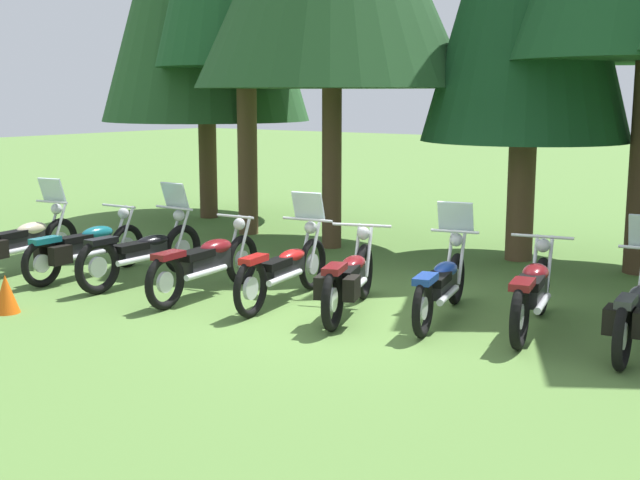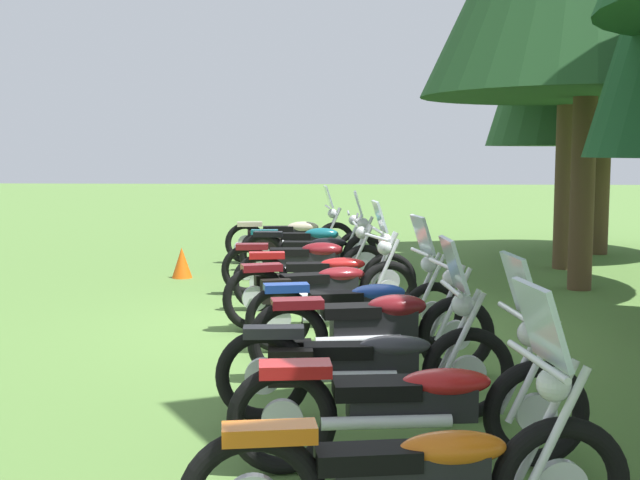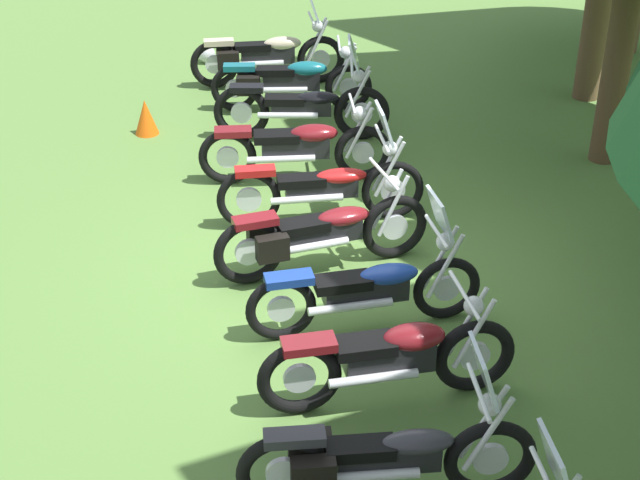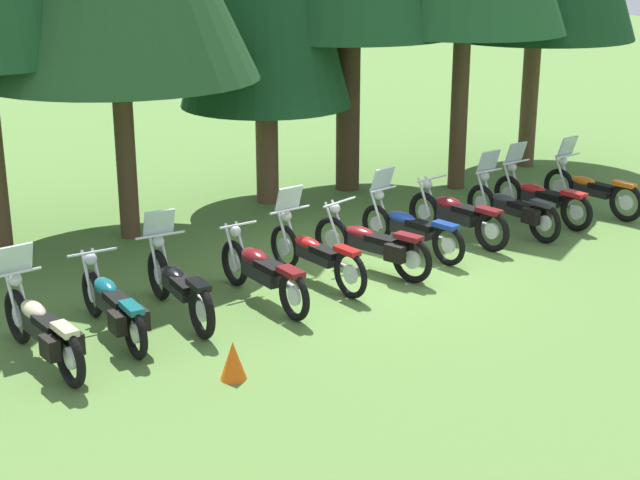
{
  "view_description": "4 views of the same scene",
  "coord_description": "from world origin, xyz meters",
  "px_view_note": "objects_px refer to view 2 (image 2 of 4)",
  "views": [
    {
      "loc": [
        5.46,
        -8.33,
        2.66
      ],
      "look_at": [
        -0.6,
        0.2,
        0.82
      ],
      "focal_mm": 46.85,
      "sensor_mm": 36.0,
      "label": 1
    },
    {
      "loc": [
        9.15,
        0.46,
        1.98
      ],
      "look_at": [
        -0.72,
        -0.12,
        0.91
      ],
      "focal_mm": 46.01,
      "sensor_mm": 36.0,
      "label": 2
    },
    {
      "loc": [
        8.44,
        0.01,
        5.26
      ],
      "look_at": [
        0.58,
        -0.07,
        0.68
      ],
      "focal_mm": 53.66,
      "sensor_mm": 36.0,
      "label": 3
    },
    {
      "loc": [
        -7.57,
        -11.9,
        5.07
      ],
      "look_at": [
        -1.13,
        -0.46,
        0.81
      ],
      "focal_mm": 53.46,
      "sensor_mm": 36.0,
      "label": 4
    }
  ],
  "objects_px": {
    "motorcycle_5": "(319,287)",
    "motorcycle_1": "(306,244)",
    "motorcycle_0": "(289,236)",
    "dropped_helmet": "(241,248)",
    "motorcycle_2": "(316,251)",
    "motorcycle_6": "(360,305)",
    "motorcycle_10": "(417,475)",
    "motorcycle_7": "(376,326)",
    "motorcycle_3": "(307,262)",
    "motorcycle_9": "(416,400)",
    "traffic_cone": "(182,263)",
    "motorcycle_4": "(328,273)",
    "motorcycle_8": "(362,362)"
  },
  "relations": [
    {
      "from": "motorcycle_5",
      "to": "motorcycle_1",
      "type": "bearing_deg",
      "value": 76.93
    },
    {
      "from": "motorcycle_0",
      "to": "motorcycle_5",
      "type": "distance_m",
      "value": 5.38
    },
    {
      "from": "dropped_helmet",
      "to": "motorcycle_2",
      "type": "bearing_deg",
      "value": 28.83
    },
    {
      "from": "motorcycle_0",
      "to": "motorcycle_5",
      "type": "height_order",
      "value": "motorcycle_0"
    },
    {
      "from": "motorcycle_0",
      "to": "motorcycle_1",
      "type": "bearing_deg",
      "value": -78.29
    },
    {
      "from": "motorcycle_6",
      "to": "motorcycle_10",
      "type": "height_order",
      "value": "motorcycle_10"
    },
    {
      "from": "dropped_helmet",
      "to": "motorcycle_1",
      "type": "bearing_deg",
      "value": 35.23
    },
    {
      "from": "motorcycle_5",
      "to": "motorcycle_7",
      "type": "xyz_separation_m",
      "value": [
        2.08,
        0.62,
        0.01
      ]
    },
    {
      "from": "motorcycle_3",
      "to": "motorcycle_5",
      "type": "height_order",
      "value": "motorcycle_5"
    },
    {
      "from": "motorcycle_9",
      "to": "traffic_cone",
      "type": "distance_m",
      "value": 8.28
    },
    {
      "from": "motorcycle_3",
      "to": "motorcycle_7",
      "type": "distance_m",
      "value": 4.23
    },
    {
      "from": "motorcycle_4",
      "to": "dropped_helmet",
      "type": "distance_m",
      "value": 5.61
    },
    {
      "from": "traffic_cone",
      "to": "motorcycle_9",
      "type": "bearing_deg",
      "value": 22.86
    },
    {
      "from": "motorcycle_7",
      "to": "motorcycle_8",
      "type": "bearing_deg",
      "value": -107.53
    },
    {
      "from": "traffic_cone",
      "to": "dropped_helmet",
      "type": "distance_m",
      "value": 2.85
    },
    {
      "from": "motorcycle_7",
      "to": "motorcycle_9",
      "type": "bearing_deg",
      "value": -95.84
    },
    {
      "from": "motorcycle_4",
      "to": "motorcycle_7",
      "type": "xyz_separation_m",
      "value": [
        3.09,
        0.57,
        -0.0
      ]
    },
    {
      "from": "motorcycle_8",
      "to": "motorcycle_7",
      "type": "bearing_deg",
      "value": 78.52
    },
    {
      "from": "motorcycle_5",
      "to": "dropped_helmet",
      "type": "height_order",
      "value": "motorcycle_5"
    },
    {
      "from": "motorcycle_0",
      "to": "motorcycle_2",
      "type": "xyz_separation_m",
      "value": [
        1.99,
        0.61,
        -0.01
      ]
    },
    {
      "from": "motorcycle_0",
      "to": "dropped_helmet",
      "type": "xyz_separation_m",
      "value": [
        -0.97,
        -1.02,
        -0.33
      ]
    },
    {
      "from": "motorcycle_9",
      "to": "motorcycle_4",
      "type": "bearing_deg",
      "value": 90.98
    },
    {
      "from": "motorcycle_2",
      "to": "motorcycle_8",
      "type": "distance_m",
      "value": 6.59
    },
    {
      "from": "motorcycle_4",
      "to": "traffic_cone",
      "type": "relative_size",
      "value": 4.82
    },
    {
      "from": "motorcycle_9",
      "to": "dropped_helmet",
      "type": "xyz_separation_m",
      "value": [
        -10.43,
        -2.72,
        -0.31
      ]
    },
    {
      "from": "motorcycle_0",
      "to": "motorcycle_9",
      "type": "distance_m",
      "value": 9.62
    },
    {
      "from": "motorcycle_0",
      "to": "motorcycle_3",
      "type": "bearing_deg",
      "value": -88.76
    },
    {
      "from": "motorcycle_9",
      "to": "motorcycle_7",
      "type": "bearing_deg",
      "value": 88.51
    },
    {
      "from": "traffic_cone",
      "to": "motorcycle_0",
      "type": "bearing_deg",
      "value": 140.59
    },
    {
      "from": "motorcycle_4",
      "to": "motorcycle_5",
      "type": "bearing_deg",
      "value": -101.3
    },
    {
      "from": "motorcycle_3",
      "to": "motorcycle_4",
      "type": "relative_size",
      "value": 1.01
    },
    {
      "from": "dropped_helmet",
      "to": "motorcycle_0",
      "type": "bearing_deg",
      "value": 46.53
    },
    {
      "from": "motorcycle_3",
      "to": "motorcycle_10",
      "type": "distance_m",
      "value": 7.48
    },
    {
      "from": "motorcycle_9",
      "to": "traffic_cone",
      "type": "height_order",
      "value": "motorcycle_9"
    },
    {
      "from": "motorcycle_1",
      "to": "motorcycle_9",
      "type": "relative_size",
      "value": 1.0
    },
    {
      "from": "motorcycle_2",
      "to": "motorcycle_10",
      "type": "distance_m",
      "value": 8.72
    },
    {
      "from": "motorcycle_4",
      "to": "motorcycle_5",
      "type": "relative_size",
      "value": 1.05
    },
    {
      "from": "motorcycle_6",
      "to": "motorcycle_7",
      "type": "bearing_deg",
      "value": -95.56
    },
    {
      "from": "motorcycle_6",
      "to": "motorcycle_8",
      "type": "distance_m",
      "value": 2.23
    },
    {
      "from": "traffic_cone",
      "to": "motorcycle_2",
      "type": "bearing_deg",
      "value": 85.92
    },
    {
      "from": "motorcycle_7",
      "to": "motorcycle_8",
      "type": "distance_m",
      "value": 1.17
    },
    {
      "from": "motorcycle_3",
      "to": "motorcycle_4",
      "type": "height_order",
      "value": "motorcycle_4"
    },
    {
      "from": "motorcycle_2",
      "to": "motorcycle_6",
      "type": "bearing_deg",
      "value": -80.49
    },
    {
      "from": "motorcycle_6",
      "to": "traffic_cone",
      "type": "xyz_separation_m",
      "value": [
        -4.48,
        -2.84,
        -0.21
      ]
    },
    {
      "from": "motorcycle_3",
      "to": "motorcycle_5",
      "type": "xyz_separation_m",
      "value": [
        2.06,
        0.29,
        -0.01
      ]
    },
    {
      "from": "motorcycle_5",
      "to": "dropped_helmet",
      "type": "relative_size",
      "value": 7.89
    },
    {
      "from": "motorcycle_10",
      "to": "motorcycle_1",
      "type": "bearing_deg",
      "value": 87.43
    },
    {
      "from": "motorcycle_1",
      "to": "motorcycle_8",
      "type": "relative_size",
      "value": 1.03
    },
    {
      "from": "traffic_cone",
      "to": "motorcycle_3",
      "type": "bearing_deg",
      "value": 55.94
    },
    {
      "from": "motorcycle_2",
      "to": "motorcycle_4",
      "type": "xyz_separation_m",
      "value": [
        2.3,
        0.29,
        0.0
      ]
    }
  ]
}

